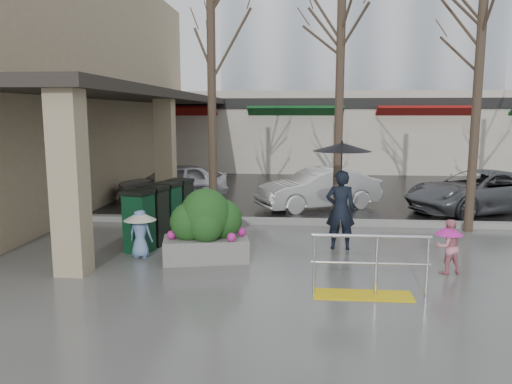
# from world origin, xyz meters

# --- Properties ---
(ground) EXTENTS (120.00, 120.00, 0.00)m
(ground) POSITION_xyz_m (0.00, 0.00, 0.00)
(ground) COLOR #51514F
(ground) RESTS_ON ground
(street_asphalt) EXTENTS (120.00, 36.00, 0.01)m
(street_asphalt) POSITION_xyz_m (0.00, 22.00, 0.01)
(street_asphalt) COLOR black
(street_asphalt) RESTS_ON ground
(curb) EXTENTS (120.00, 0.30, 0.15)m
(curb) POSITION_xyz_m (0.00, 4.00, 0.07)
(curb) COLOR gray
(curb) RESTS_ON ground
(near_building) EXTENTS (6.00, 18.00, 8.00)m
(near_building) POSITION_xyz_m (-9.00, 8.00, 4.00)
(near_building) COLOR tan
(near_building) RESTS_ON ground
(canopy_slab) EXTENTS (2.80, 18.00, 0.25)m
(canopy_slab) POSITION_xyz_m (-4.80, 8.00, 3.62)
(canopy_slab) COLOR #2D2823
(canopy_slab) RESTS_ON pillar_front
(pillar_front) EXTENTS (0.55, 0.55, 3.50)m
(pillar_front) POSITION_xyz_m (-3.90, -0.50, 1.75)
(pillar_front) COLOR tan
(pillar_front) RESTS_ON ground
(pillar_back) EXTENTS (0.55, 0.55, 3.50)m
(pillar_back) POSITION_xyz_m (-3.90, 6.00, 1.75)
(pillar_back) COLOR tan
(pillar_back) RESTS_ON ground
(storefront_row) EXTENTS (34.00, 6.74, 4.00)m
(storefront_row) POSITION_xyz_m (2.00, 17.97, 2.01)
(storefront_row) COLOR beige
(storefront_row) RESTS_ON ground
(handrail) EXTENTS (1.90, 0.50, 1.03)m
(handrail) POSITION_xyz_m (1.36, -1.20, 0.38)
(handrail) COLOR yellow
(handrail) RESTS_ON ground
(tree_west) EXTENTS (3.20, 3.20, 6.80)m
(tree_west) POSITION_xyz_m (-2.00, 3.60, 5.08)
(tree_west) COLOR #382B21
(tree_west) RESTS_ON ground
(tree_midwest) EXTENTS (3.20, 3.20, 7.00)m
(tree_midwest) POSITION_xyz_m (1.20, 3.60, 5.23)
(tree_midwest) COLOR #382B21
(tree_midwest) RESTS_ON ground
(tree_mideast) EXTENTS (3.20, 3.20, 6.50)m
(tree_mideast) POSITION_xyz_m (4.50, 3.60, 4.86)
(tree_mideast) COLOR #382B21
(tree_mideast) RESTS_ON ground
(woman) EXTENTS (1.27, 1.27, 2.37)m
(woman) POSITION_xyz_m (1.14, 1.64, 1.40)
(woman) COLOR black
(woman) RESTS_ON ground
(child_pink) EXTENTS (0.57, 0.51, 1.02)m
(child_pink) POSITION_xyz_m (3.00, 0.13, 0.57)
(child_pink) COLOR pink
(child_pink) RESTS_ON ground
(child_blue) EXTENTS (0.67, 0.67, 1.00)m
(child_blue) POSITION_xyz_m (-3.00, 0.64, 0.63)
(child_blue) COLOR #7192C9
(child_blue) RESTS_ON ground
(planter) EXTENTS (1.82, 1.18, 1.47)m
(planter) POSITION_xyz_m (-1.61, 0.56, 0.70)
(planter) COLOR slate
(planter) RESTS_ON ground
(news_boxes) EXTENTS (1.12, 2.45, 1.34)m
(news_boxes) POSITION_xyz_m (-2.93, 1.94, 0.67)
(news_boxes) COLOR #0D3C20
(news_boxes) RESTS_ON ground
(car_a) EXTENTS (3.98, 2.89, 1.26)m
(car_a) POSITION_xyz_m (-4.08, 7.42, 0.63)
(car_a) COLOR silver
(car_a) RESTS_ON ground
(car_b) EXTENTS (4.01, 2.92, 1.26)m
(car_b) POSITION_xyz_m (0.84, 6.34, 0.63)
(car_b) COLOR silver
(car_b) RESTS_ON ground
(car_c) EXTENTS (4.99, 3.76, 1.26)m
(car_c) POSITION_xyz_m (5.59, 6.17, 0.63)
(car_c) COLOR #585B5F
(car_c) RESTS_ON ground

